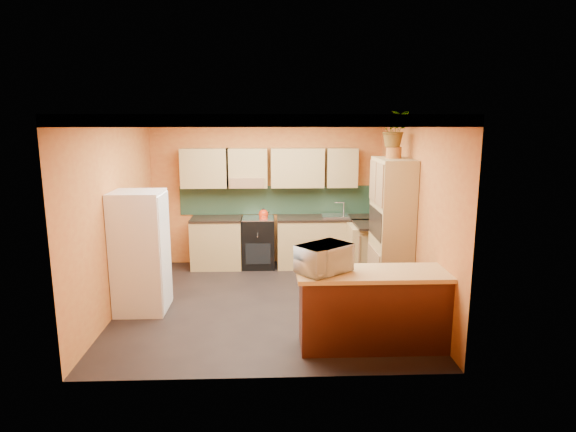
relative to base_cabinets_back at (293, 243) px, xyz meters
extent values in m
plane|color=black|center=(-0.46, -1.80, -0.44)|extent=(4.20, 4.20, 0.00)
cube|color=white|center=(-0.46, -1.80, 2.26)|extent=(4.20, 4.20, 0.04)
cube|color=#CE8337|center=(-0.46, 0.30, 0.91)|extent=(4.20, 0.04, 2.70)
cube|color=#CE8337|center=(-0.46, -3.90, 0.91)|extent=(4.20, 0.04, 2.70)
cube|color=#CE8337|center=(-2.56, -1.80, 0.91)|extent=(0.04, 4.20, 2.70)
cube|color=#CE8337|center=(1.64, -1.80, 0.91)|extent=(0.04, 4.20, 2.70)
cube|color=#213D2A|center=(-0.21, 0.29, 0.75)|extent=(3.70, 0.02, 0.53)
cube|color=#213D2A|center=(1.63, -0.40, 0.75)|extent=(0.02, 1.40, 0.53)
cube|color=#A28A56|center=(-0.36, 0.13, 1.36)|extent=(3.10, 0.34, 0.70)
cylinder|color=white|center=(-0.46, -1.20, 2.22)|extent=(0.26, 0.26, 0.06)
cube|color=#A28A56|center=(0.00, 0.00, 0.00)|extent=(3.65, 0.60, 0.88)
cube|color=black|center=(0.00, 0.00, 0.46)|extent=(3.65, 0.62, 0.04)
cube|color=black|center=(-0.62, 0.00, 0.02)|extent=(0.58, 0.58, 0.91)
cube|color=silver|center=(0.78, 0.00, 0.50)|extent=(0.48, 0.40, 0.03)
cube|color=#A28A56|center=(1.34, -0.60, 0.00)|extent=(0.60, 0.80, 0.88)
cube|color=black|center=(1.34, -0.60, 0.46)|extent=(0.62, 0.80, 0.04)
cube|color=white|center=(-2.21, -2.00, 0.41)|extent=(0.68, 0.66, 1.70)
cube|color=#A28A56|center=(1.39, -1.61, 0.61)|extent=(0.48, 0.90, 2.10)
cylinder|color=#985824|center=(1.39, -1.56, 1.74)|extent=(0.22, 0.22, 0.16)
imported|color=#A28A56|center=(1.39, -1.56, 2.07)|extent=(0.54, 0.50, 0.51)
cube|color=#431E0F|center=(0.84, -3.23, 0.00)|extent=(1.80, 0.55, 0.88)
cube|color=tan|center=(0.84, -3.23, 0.47)|extent=(1.90, 0.65, 0.05)
imported|color=white|center=(0.20, -3.23, 0.65)|extent=(0.71, 0.68, 0.33)
camera|label=1|loc=(-0.41, -8.50, 2.21)|focal=30.00mm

